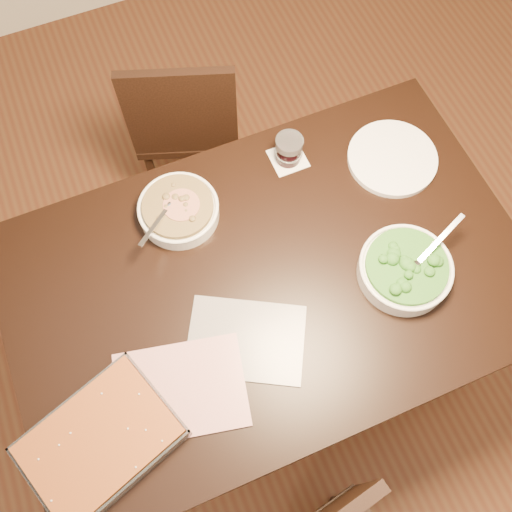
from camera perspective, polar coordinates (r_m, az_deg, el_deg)
ground at (r=2.25m, az=0.93°, el=-9.36°), size 4.00×4.00×0.00m
table at (r=1.62m, az=1.27°, el=-3.49°), size 1.40×0.90×0.75m
magazine_a at (r=1.46m, az=-7.56°, el=-13.09°), size 0.36×0.30×0.01m
magazine_b at (r=1.48m, az=-1.01°, el=-8.37°), size 0.36×0.33×0.01m
coaster at (r=1.71m, az=3.22°, el=9.71°), size 0.10×0.10×0.00m
stew_bowl at (r=1.60m, az=-7.75°, el=4.62°), size 0.23×0.23×0.09m
broccoli_bowl at (r=1.56m, az=14.68°, el=-1.27°), size 0.28×0.25×0.10m
baking_dish at (r=1.45m, az=-15.27°, el=-17.43°), size 0.41×0.35×0.06m
wine_tumbler at (r=1.67m, az=3.30°, el=10.62°), size 0.08×0.08×0.09m
dinner_plate at (r=1.75m, az=13.47°, el=9.49°), size 0.26×0.26×0.02m
chair_far at (r=2.19m, az=-7.01°, el=13.47°), size 0.48×0.48×0.81m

